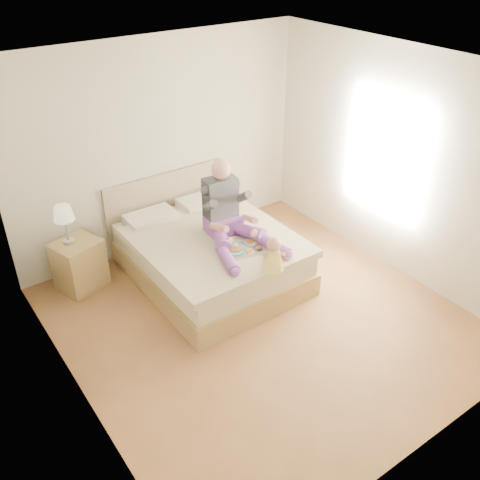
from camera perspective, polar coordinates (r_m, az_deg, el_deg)
room at (r=5.20m, az=3.17°, el=4.81°), size 4.02×4.22×2.71m
bed at (r=6.52m, az=-3.55°, el=-1.30°), size 1.70×2.18×1.00m
nightstand at (r=6.58m, az=-16.77°, el=-2.52°), size 0.61×0.57×0.61m
lamp at (r=6.26m, az=-18.29°, el=2.51°), size 0.23×0.23×0.47m
adult at (r=6.12m, az=-1.22°, el=2.58°), size 0.79×1.15×0.93m
tray at (r=6.01m, az=0.28°, el=-0.69°), size 0.53×0.45×0.13m
baby at (r=5.62m, az=3.57°, el=-1.75°), size 0.30×0.34×0.38m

